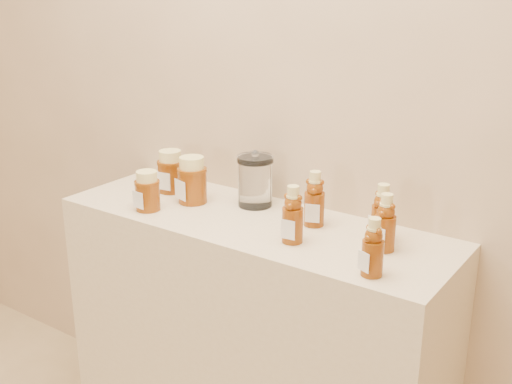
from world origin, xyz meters
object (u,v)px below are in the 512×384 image
Objects in this scene: bear_bottle_back_left at (315,195)px; honey_jar_left at (171,171)px; display_table at (252,353)px; glass_canister at (255,179)px; bear_bottle_front_left at (293,211)px.

bear_bottle_back_left is 0.53m from honey_jar_left.
glass_canister is (-0.06, 0.10, 0.54)m from display_table.
bear_bottle_back_left is at bearing -9.42° from glass_canister.
display_table is 0.57m from bear_bottle_back_left.
glass_canister is at bearing 150.38° from bear_bottle_back_left.
glass_canister reaches higher than honey_jar_left.
honey_jar_left is at bearing 171.28° from display_table.
bear_bottle_back_left is 1.31× the size of honey_jar_left.
honey_jar_left is at bearing 160.04° from bear_bottle_front_left.
display_table is 0.64m from honey_jar_left.
honey_jar_left is at bearing -170.88° from glass_canister.
glass_canister is at bearing 137.41° from bear_bottle_front_left.
honey_jar_left reaches higher than display_table.
display_table is 0.55m from glass_canister.
display_table is at bearing -15.78° from honey_jar_left.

